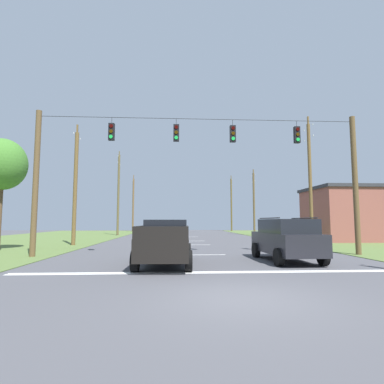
# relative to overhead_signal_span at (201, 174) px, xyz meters

# --- Properties ---
(ground_plane) EXTENTS (120.00, 120.00, 0.00)m
(ground_plane) POSITION_rel_overhead_signal_span_xyz_m (0.17, -9.22, -4.50)
(ground_plane) COLOR #47474C
(stop_bar_stripe) EXTENTS (15.24, 0.45, 0.01)m
(stop_bar_stripe) POSITION_rel_overhead_signal_span_xyz_m (0.17, -5.37, -4.50)
(stop_bar_stripe) COLOR white
(stop_bar_stripe) RESTS_ON ground
(lane_dash_0) EXTENTS (2.50, 0.15, 0.01)m
(lane_dash_0) POSITION_rel_overhead_signal_span_xyz_m (0.17, 0.63, -4.50)
(lane_dash_0) COLOR white
(lane_dash_0) RESTS_ON ground
(lane_dash_1) EXTENTS (2.50, 0.15, 0.01)m
(lane_dash_1) POSITION_rel_overhead_signal_span_xyz_m (0.17, 8.05, -4.50)
(lane_dash_1) COLOR white
(lane_dash_1) RESTS_ON ground
(lane_dash_2) EXTENTS (2.50, 0.15, 0.01)m
(lane_dash_2) POSITION_rel_overhead_signal_span_xyz_m (0.17, 13.02, -4.50)
(lane_dash_2) COLOR white
(lane_dash_2) RESTS_ON ground
(lane_dash_3) EXTENTS (2.50, 0.15, 0.01)m
(lane_dash_3) POSITION_rel_overhead_signal_span_xyz_m (0.17, 21.02, -4.50)
(lane_dash_3) COLOR white
(lane_dash_3) RESTS_ON ground
(overhead_signal_span) EXTENTS (18.07, 0.31, 7.95)m
(overhead_signal_span) POSITION_rel_overhead_signal_span_xyz_m (0.00, 0.00, 0.00)
(overhead_signal_span) COLOR brown
(overhead_signal_span) RESTS_ON ground
(pickup_truck) EXTENTS (2.44, 5.47, 1.95)m
(pickup_truck) POSITION_rel_overhead_signal_span_xyz_m (-1.86, -3.23, -3.53)
(pickup_truck) COLOR black
(pickup_truck) RESTS_ON ground
(suv_black) EXTENTS (2.35, 4.86, 2.05)m
(suv_black) POSITION_rel_overhead_signal_span_xyz_m (3.84, -2.38, -3.44)
(suv_black) COLOR black
(suv_black) RESTS_ON ground
(distant_car_crossing_white) EXTENTS (2.20, 4.39, 1.52)m
(distant_car_crossing_white) POSITION_rel_overhead_signal_span_xyz_m (-1.38, 16.61, -3.71)
(distant_car_crossing_white) COLOR silver
(distant_car_crossing_white) RESTS_ON ground
(utility_pole_mid_right) EXTENTS (0.27, 1.79, 10.53)m
(utility_pole_mid_right) POSITION_rel_overhead_signal_span_xyz_m (9.54, 7.38, 0.77)
(utility_pole_mid_right) COLOR brown
(utility_pole_mid_right) RESTS_ON ground
(utility_pole_far_right) EXTENTS (0.27, 1.55, 9.06)m
(utility_pole_far_right) POSITION_rel_overhead_signal_span_xyz_m (9.42, 24.86, 0.05)
(utility_pole_far_right) COLOR brown
(utility_pole_far_right) RESTS_ON ground
(utility_pole_near_left) EXTENTS (0.31, 1.75, 10.81)m
(utility_pole_near_left) POSITION_rel_overhead_signal_span_xyz_m (9.58, 42.62, 0.84)
(utility_pole_near_left) COLOR brown
(utility_pole_near_left) RESTS_ON ground
(utility_pole_far_left) EXTENTS (0.31, 1.77, 9.68)m
(utility_pole_far_left) POSITION_rel_overhead_signal_span_xyz_m (-9.36, 7.93, 0.16)
(utility_pole_far_left) COLOR brown
(utility_pole_far_left) RESTS_ON ground
(utility_pole_distant_right) EXTENTS (0.30, 1.92, 11.49)m
(utility_pole_distant_right) POSITION_rel_overhead_signal_span_xyz_m (-9.09, 25.32, 1.26)
(utility_pole_distant_right) COLOR brown
(utility_pole_distant_right) RESTS_ON ground
(utility_pole_distant_left) EXTENTS (0.32, 1.92, 10.56)m
(utility_pole_distant_left) POSITION_rel_overhead_signal_span_xyz_m (-9.18, 41.13, 0.56)
(utility_pole_distant_left) COLOR brown
(utility_pole_distant_left) RESTS_ON ground
(tree_roadside_right) EXTENTS (3.04, 3.04, 7.23)m
(tree_roadside_right) POSITION_rel_overhead_signal_span_xyz_m (-12.63, 3.44, 1.01)
(tree_roadside_right) COLOR brown
(tree_roadside_right) RESTS_ON ground
(roadside_store) EXTENTS (13.83, 7.65, 5.19)m
(roadside_store) POSITION_rel_overhead_signal_span_xyz_m (18.67, 12.20, -1.89)
(roadside_store) COLOR brown
(roadside_store) RESTS_ON ground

